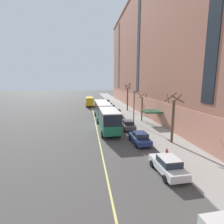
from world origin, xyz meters
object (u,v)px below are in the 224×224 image
(parked_car_darkgray_3, at_px, (128,125))
(street_tree_mid_block, at_px, (142,107))
(parked_car_darkgray_2, at_px, (117,112))
(parked_car_white_1, at_px, (168,165))
(street_tree_far_uptown, at_px, (128,97))
(city_bus, at_px, (105,113))
(street_tree_near_corner, at_px, (173,117))
(parked_car_navy_7, at_px, (112,108))
(street_lamp, at_px, (134,103))
(box_truck, at_px, (90,101))
(parked_car_navy_6, at_px, (140,138))
(parked_car_black_4, at_px, (107,102))
(fire_hydrant, at_px, (167,151))
(parked_car_white_5, at_px, (109,105))

(parked_car_darkgray_3, relative_size, street_tree_mid_block, 0.77)
(parked_car_darkgray_2, distance_m, street_tree_mid_block, 8.18)
(parked_car_white_1, distance_m, street_tree_far_uptown, 32.95)
(city_bus, relative_size, street_tree_near_corner, 3.04)
(parked_car_darkgray_2, bearing_deg, parked_car_white_1, -89.86)
(parked_car_navy_7, bearing_deg, street_lamp, -83.32)
(parked_car_darkgray_2, relative_size, box_truck, 0.61)
(box_truck, relative_size, street_tree_far_uptown, 0.97)
(parked_car_navy_6, xyz_separation_m, box_truck, (-5.91, 35.08, 0.94))
(parked_car_white_1, height_order, parked_car_navy_7, same)
(parked_car_black_4, xyz_separation_m, parked_car_navy_7, (-0.23, -13.32, -0.00))
(city_bus, height_order, street_lamp, street_lamp)
(parked_car_navy_7, bearing_deg, parked_car_darkgray_3, -89.72)
(city_bus, distance_m, parked_car_darkgray_3, 5.76)
(box_truck, height_order, fire_hydrant, box_truck)
(parked_car_white_5, distance_m, box_truck, 6.52)
(parked_car_navy_7, distance_m, street_tree_mid_block, 15.01)
(box_truck, distance_m, street_lamp, 26.43)
(parked_car_white_1, distance_m, street_lamp, 17.91)
(city_bus, height_order, street_tree_near_corner, street_tree_near_corner)
(box_truck, bearing_deg, parked_car_navy_7, -55.47)
(parked_car_white_5, xyz_separation_m, street_lamp, (1.83, -22.81, 3.23))
(parked_car_darkgray_2, bearing_deg, city_bus, -114.95)
(parked_car_navy_6, height_order, street_tree_near_corner, street_tree_near_corner)
(parked_car_black_4, relative_size, parked_car_white_5, 1.03)
(parked_car_darkgray_3, xyz_separation_m, fire_hydrant, (1.74, -10.94, -0.29))
(parked_car_navy_7, xyz_separation_m, box_truck, (-5.91, 8.59, 0.94))
(parked_car_white_1, distance_m, street_tree_mid_block, 20.35)
(parked_car_darkgray_3, height_order, fire_hydrant, parked_car_darkgray_3)
(parked_car_white_5, distance_m, street_tree_far_uptown, 9.29)
(parked_car_navy_6, bearing_deg, parked_car_white_1, -88.43)
(parked_car_navy_6, bearing_deg, street_tree_far_uptown, 80.56)
(parked_car_darkgray_3, distance_m, street_tree_near_corner, 8.92)
(box_truck, height_order, street_tree_mid_block, street_tree_mid_block)
(street_tree_near_corner, bearing_deg, parked_car_darkgray_3, 118.38)
(parked_car_darkgray_3, bearing_deg, parked_car_navy_7, 90.28)
(parked_car_darkgray_2, relative_size, street_lamp, 0.71)
(parked_car_darkgray_2, bearing_deg, parked_car_navy_7, 91.11)
(city_bus, height_order, parked_car_darkgray_2, city_bus)
(box_truck, distance_m, fire_hydrant, 39.83)
(parked_car_white_1, relative_size, parked_car_darkgray_3, 0.99)
(box_truck, distance_m, street_tree_near_corner, 37.01)
(parked_car_navy_6, bearing_deg, street_lamp, 78.98)
(city_bus, bearing_deg, parked_car_darkgray_2, 65.05)
(parked_car_navy_7, bearing_deg, parked_car_black_4, 89.03)
(street_tree_near_corner, bearing_deg, street_tree_mid_block, 89.83)
(parked_car_white_1, relative_size, parked_car_white_5, 1.03)
(street_tree_far_uptown, bearing_deg, street_tree_mid_block, -89.94)
(fire_hydrant, bearing_deg, street_tree_mid_block, 81.83)
(parked_car_black_4, distance_m, parked_car_navy_6, 39.81)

